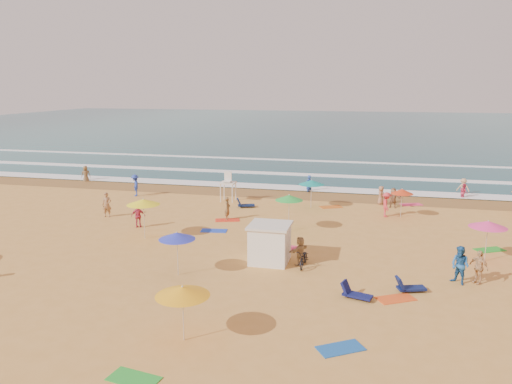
# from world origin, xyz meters

# --- Properties ---
(ground) EXTENTS (220.00, 220.00, 0.00)m
(ground) POSITION_xyz_m (0.00, 0.00, 0.00)
(ground) COLOR gold
(ground) RESTS_ON ground
(ocean) EXTENTS (220.00, 140.00, 0.18)m
(ocean) POSITION_xyz_m (0.00, 84.00, 0.00)
(ocean) COLOR #0C4756
(ocean) RESTS_ON ground
(wet_sand) EXTENTS (220.00, 220.00, 0.00)m
(wet_sand) POSITION_xyz_m (0.00, 12.50, 0.01)
(wet_sand) COLOR olive
(wet_sand) RESTS_ON ground
(surf_foam) EXTENTS (200.00, 18.70, 0.05)m
(surf_foam) POSITION_xyz_m (0.00, 21.32, 0.10)
(surf_foam) COLOR white
(surf_foam) RESTS_ON ground
(cabana) EXTENTS (2.00, 2.00, 2.00)m
(cabana) POSITION_xyz_m (0.35, -4.59, 1.00)
(cabana) COLOR white
(cabana) RESTS_ON ground
(cabana_roof) EXTENTS (2.20, 2.20, 0.12)m
(cabana_roof) POSITION_xyz_m (0.35, -4.59, 2.06)
(cabana_roof) COLOR silver
(cabana_roof) RESTS_ON cabana
(bicycle) EXTENTS (0.68, 1.80, 0.93)m
(bicycle) POSITION_xyz_m (2.25, -4.89, 0.47)
(bicycle) COLOR black
(bicycle) RESTS_ON ground
(lifeguard_stand) EXTENTS (1.20, 1.20, 2.10)m
(lifeguard_stand) POSITION_xyz_m (-5.97, 8.75, 1.05)
(lifeguard_stand) COLOR white
(lifeguard_stand) RESTS_ON ground
(beach_umbrellas) EXTENTS (64.89, 24.87, 0.80)m
(beach_umbrellas) POSITION_xyz_m (0.93, -2.11, 2.11)
(beach_umbrellas) COLOR #FF388A
(beach_umbrellas) RESTS_ON ground
(loungers) EXTENTS (50.52, 25.01, 0.34)m
(loungers) POSITION_xyz_m (5.96, -4.58, 0.17)
(loungers) COLOR #0F164C
(loungers) RESTS_ON ground
(towels) EXTENTS (29.17, 28.69, 0.03)m
(towels) POSITION_xyz_m (1.06, -2.73, 0.01)
(towels) COLOR orange
(towels) RESTS_ON ground
(beachgoers) EXTENTS (36.77, 27.79, 2.13)m
(beachgoers) POSITION_xyz_m (-0.93, 4.53, 0.79)
(beachgoers) COLOR #253EAC
(beachgoers) RESTS_ON ground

